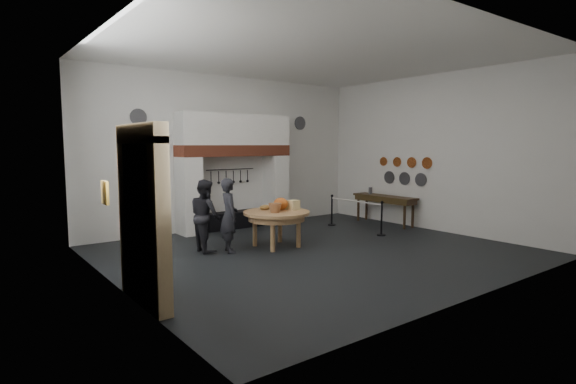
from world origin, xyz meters
TOP-DOWN VIEW (x-y plane):
  - floor at (0.00, 0.00)m, footprint 9.00×8.00m
  - ceiling at (0.00, 0.00)m, footprint 9.00×8.00m
  - wall_back at (0.00, 4.00)m, footprint 9.00×0.02m
  - wall_front at (0.00, -4.00)m, footprint 9.00×0.02m
  - wall_left at (-4.50, 0.00)m, footprint 0.02×8.00m
  - wall_right at (4.50, 0.00)m, footprint 0.02×8.00m
  - chimney_pier_left at (-1.48, 3.65)m, footprint 0.55×0.70m
  - chimney_pier_right at (1.48, 3.65)m, footprint 0.55×0.70m
  - hearth_brick_band at (0.00, 3.65)m, footprint 3.50×0.72m
  - chimney_hood at (0.00, 3.65)m, footprint 3.50×0.70m
  - iron_range at (0.00, 3.72)m, footprint 1.90×0.45m
  - utensil_rail at (0.00, 3.92)m, footprint 1.60×0.02m
  - door_recess at (-4.47, -1.00)m, footprint 0.04×1.10m
  - door_jamb_near at (-4.38, -1.70)m, footprint 0.22×0.30m
  - door_jamb_far at (-4.38, -0.30)m, footprint 0.22×0.30m
  - door_lintel at (-4.38, -1.00)m, footprint 0.22×1.70m
  - wall_plaque at (-4.45, 0.80)m, footprint 0.05×0.34m
  - work_table at (-0.44, 0.94)m, footprint 1.68×1.68m
  - pumpkin at (-0.24, 1.04)m, footprint 0.36×0.36m
  - cheese_block_big at (0.06, 0.89)m, footprint 0.22×0.22m
  - cheese_block_small at (0.04, 1.19)m, footprint 0.18×0.18m
  - wicker_basket at (-0.59, 0.79)m, footprint 0.33×0.33m
  - bread_loaf at (-0.54, 1.29)m, footprint 0.31×0.18m
  - visitor_near at (-1.63, 1.16)m, footprint 0.56×0.71m
  - visitor_far at (-2.03, 1.56)m, footprint 0.68×0.85m
  - side_table at (4.10, 1.46)m, footprint 0.55×2.20m
  - pewter_jug at (4.10, 2.06)m, footprint 0.12×0.12m
  - copper_pan_a at (4.46, 0.20)m, footprint 0.03×0.34m
  - copper_pan_b at (4.46, 0.75)m, footprint 0.03×0.32m
  - copper_pan_c at (4.46, 1.30)m, footprint 0.03×0.30m
  - copper_pan_d at (4.46, 1.85)m, footprint 0.03×0.28m
  - pewter_plate_left at (4.46, 0.40)m, footprint 0.03×0.40m
  - pewter_plate_mid at (4.46, 1.00)m, footprint 0.03×0.40m
  - pewter_plate_right at (4.46, 1.60)m, footprint 0.03×0.40m
  - pewter_plate_back_left at (-2.70, 3.96)m, footprint 0.44×0.03m
  - pewter_plate_back_right at (2.70, 3.96)m, footprint 0.44×0.03m
  - barrier_post_near at (2.64, 0.30)m, footprint 0.05×0.05m
  - barrier_post_far at (2.64, 2.30)m, footprint 0.05×0.05m
  - barrier_rope at (2.64, 1.30)m, footprint 0.04×2.00m

SIDE VIEW (x-z plane):
  - floor at x=0.00m, z-range -0.01..0.01m
  - iron_range at x=0.00m, z-range 0.00..0.50m
  - barrier_post_near at x=2.64m, z-range 0.00..0.90m
  - barrier_post_far at x=2.64m, z-range 0.00..0.90m
  - work_table at x=-0.44m, z-range 0.80..0.88m
  - visitor_far at x=-2.03m, z-range 0.00..1.69m
  - barrier_rope at x=2.64m, z-range 0.83..0.87m
  - visitor_near at x=-1.63m, z-range 0.00..1.72m
  - side_table at x=4.10m, z-range 0.84..0.90m
  - bread_loaf at x=-0.54m, z-range 0.87..1.01m
  - cheese_block_small at x=0.04m, z-range 0.88..1.07m
  - wicker_basket at x=-0.59m, z-range 0.88..1.09m
  - cheese_block_big at x=0.06m, z-range 0.88..1.11m
  - pewter_jug at x=4.10m, z-range 0.90..1.12m
  - pumpkin at x=-0.24m, z-range 0.88..1.18m
  - chimney_pier_left at x=-1.48m, z-range 0.00..2.15m
  - chimney_pier_right at x=1.48m, z-range 0.00..2.15m
  - door_recess at x=-4.47m, z-range 0.00..2.50m
  - door_jamb_near at x=-4.38m, z-range 0.00..2.60m
  - door_jamb_far at x=-4.38m, z-range 0.00..2.60m
  - pewter_plate_left at x=4.46m, z-range 1.25..1.65m
  - pewter_plate_mid at x=4.46m, z-range 1.25..1.65m
  - pewter_plate_right at x=4.46m, z-range 1.25..1.65m
  - wall_plaque at x=-4.45m, z-range 1.38..1.82m
  - utensil_rail at x=0.00m, z-range 1.74..1.76m
  - copper_pan_b at x=4.46m, z-range 1.79..2.11m
  - copper_pan_d at x=4.46m, z-range 1.81..2.09m
  - copper_pan_a at x=4.46m, z-range 1.78..2.12m
  - copper_pan_c at x=4.46m, z-range 1.80..2.10m
  - wall_back at x=0.00m, z-range 0.00..4.50m
  - wall_front at x=0.00m, z-range 0.00..4.50m
  - wall_left at x=-4.50m, z-range 0.00..4.50m
  - wall_right at x=4.50m, z-range 0.00..4.50m
  - hearth_brick_band at x=0.00m, z-range 2.15..2.47m
  - door_lintel at x=-4.38m, z-range 2.50..2.80m
  - chimney_hood at x=0.00m, z-range 2.47..3.37m
  - pewter_plate_back_left at x=-2.70m, z-range 2.98..3.42m
  - pewter_plate_back_right at x=2.70m, z-range 2.98..3.42m
  - ceiling at x=0.00m, z-range 4.49..4.51m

